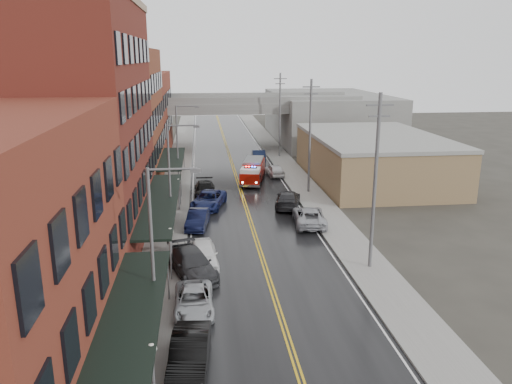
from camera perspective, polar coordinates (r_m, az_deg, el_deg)
road at (r=48.23m, az=-1.12°, el=-1.87°), size 11.00×160.00×0.02m
sidewalk_left at (r=48.13m, az=-9.82°, el=-2.06°), size 3.00×160.00×0.15m
sidewalk_right at (r=49.39m, az=7.34°, el=-1.51°), size 3.00×160.00×0.15m
curb_left at (r=48.05m, az=-7.85°, el=-2.00°), size 0.30×160.00×0.15m
curb_right at (r=49.03m, az=5.47°, el=-1.58°), size 0.30×160.00×0.15m
brick_building_b at (r=40.30m, az=-19.54°, el=6.97°), size 9.00×20.00×18.00m
brick_building_c at (r=57.53m, az=-15.61°, el=7.99°), size 9.00×15.00×15.00m
brick_building_far at (r=74.92m, az=-13.49°, el=8.53°), size 9.00×20.00×12.00m
tan_building at (r=60.59m, az=13.23°, el=3.69°), size 14.00×22.00×5.00m
right_far_block at (r=89.32m, az=8.12°, el=8.51°), size 18.00×30.00×8.00m
awning_0 at (r=23.07m, az=-14.20°, el=-14.29°), size 2.60×16.00×3.09m
awning_1 at (r=40.62m, az=-10.80°, el=-1.05°), size 2.60×18.00×3.09m
awning_2 at (r=57.61m, az=-9.57°, el=3.79°), size 2.60×13.00×3.09m
globe_lamp_0 at (r=21.59m, az=-11.77°, el=-18.45°), size 0.44×0.44×3.12m
globe_lamp_1 at (r=34.12m, az=-9.73°, el=-5.36°), size 0.44×0.44×3.12m
globe_lamp_2 at (r=47.47m, az=-8.85°, el=0.55°), size 0.44×0.44×3.12m
street_lamp_0 at (r=25.65m, az=-11.29°, el=-5.60°), size 2.64×0.22×9.00m
street_lamp_1 at (r=40.98m, az=-9.54°, el=2.33°), size 2.64×0.22×9.00m
street_lamp_2 at (r=56.68m, az=-8.74°, el=5.90°), size 2.64×0.22×9.00m
utility_pole_0 at (r=33.88m, az=13.46°, el=1.36°), size 1.80×0.24×12.00m
utility_pole_1 at (r=52.77m, az=6.19°, el=6.54°), size 1.80×0.24×12.00m
utility_pole_2 at (r=72.26m, az=2.74°, el=8.93°), size 1.80×0.24×12.00m
overpass at (r=78.46m, az=-3.35°, el=9.18°), size 40.00×10.00×7.50m
fire_truck at (r=57.91m, az=-0.37°, el=2.45°), size 3.96×7.33×2.56m
parked_car_left_1 at (r=24.57m, az=-7.59°, el=-17.85°), size 2.12×5.09×1.64m
parked_car_left_2 at (r=29.40m, az=-7.11°, el=-12.25°), size 2.28×4.85×1.34m
parked_car_left_3 at (r=33.84m, az=-7.30°, el=-8.13°), size 3.94×6.17×1.67m
parked_car_left_4 at (r=35.33m, az=-6.07°, el=-7.07°), size 2.25×4.98×1.66m
parked_car_left_5 at (r=42.98m, az=-6.68°, el=-3.08°), size 2.25×4.80×1.52m
parked_car_left_6 at (r=48.47m, az=-5.44°, el=-0.89°), size 4.04×6.21×1.59m
parked_car_left_7 at (r=52.46m, az=-5.88°, el=0.31°), size 2.19×5.26×1.52m
parked_car_right_0 at (r=43.61m, az=6.10°, el=-2.77°), size 3.16×5.85×1.56m
parked_car_right_1 at (r=48.61m, az=3.66°, el=-0.80°), size 3.47×5.87×1.59m
parked_car_right_2 at (r=61.22m, az=2.14°, el=2.52°), size 2.21×4.52×1.49m
parked_car_right_3 at (r=69.87m, az=0.29°, el=4.19°), size 2.04×5.14×1.66m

